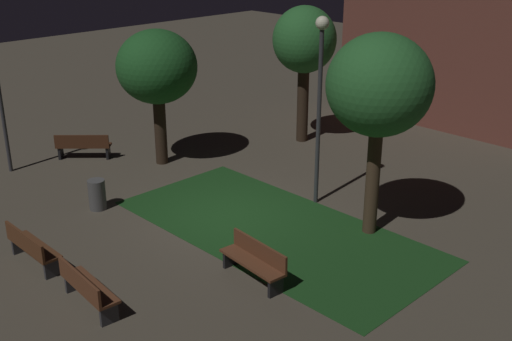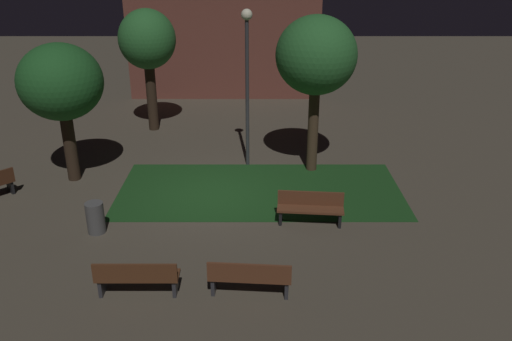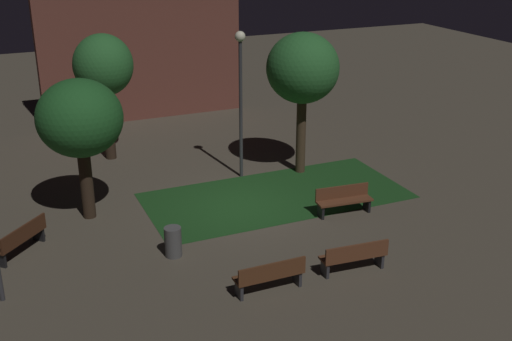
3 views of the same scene
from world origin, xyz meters
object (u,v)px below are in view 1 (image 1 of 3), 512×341
object	(u,v)px
bench_by_lamp	(83,145)
bench_corner	(255,260)
tree_back_left	(157,68)
bench_path_side	(31,247)
bench_near_trees	(86,287)
lamp_post_near_wall	(320,83)
tree_back_right	(379,87)
tree_tall_center	(304,42)
trash_bin	(97,195)

from	to	relation	value
bench_by_lamp	bench_corner	distance (m)	9.63
bench_corner	tree_back_left	world-z (taller)	tree_back_left
bench_path_side	bench_near_trees	distance (m)	2.43
lamp_post_near_wall	tree_back_right	bearing A→B (deg)	-10.94
tree_tall_center	bench_corner	bearing A→B (deg)	-54.42
bench_corner	lamp_post_near_wall	bearing A→B (deg)	113.06
trash_bin	lamp_post_near_wall	bearing A→B (deg)	49.83
bench_path_side	trash_bin	world-z (taller)	bench_path_side
bench_near_trees	tree_tall_center	size ratio (longest dim) A/B	0.38
bench_by_lamp	tree_tall_center	bearing A→B (deg)	60.13
bench_corner	trash_bin	size ratio (longest dim) A/B	2.14
bench_by_lamp	bench_corner	size ratio (longest dim) A/B	0.89
bench_near_trees	tree_back_left	bearing A→B (deg)	133.04
bench_by_lamp	tree_back_right	distance (m)	10.77
tree_back_left	tree_back_right	bearing A→B (deg)	5.88
bench_path_side	tree_tall_center	size ratio (longest dim) A/B	0.37
bench_path_side	trash_bin	size ratio (longest dim) A/B	2.10
tree_back_left	lamp_post_near_wall	xyz separation A→B (m)	(5.64, 1.22, 0.31)
bench_corner	tree_back_right	size ratio (longest dim) A/B	0.36
tree_tall_center	lamp_post_near_wall	bearing A→B (deg)	-44.11
bench_path_side	bench_near_trees	xyz separation A→B (m)	(2.43, 0.00, 0.00)
bench_near_trees	bench_by_lamp	xyz separation A→B (m)	(-7.93, 4.54, 0.00)
tree_back_left	bench_path_side	bearing A→B (deg)	-61.57
tree_back_left	tree_tall_center	world-z (taller)	tree_tall_center
bench_by_lamp	lamp_post_near_wall	distance (m)	8.82
bench_corner	lamp_post_near_wall	size ratio (longest dim) A/B	0.35
bench_path_side	trash_bin	xyz separation A→B (m)	(-1.67, 2.75, -0.05)
tree_back_left	bench_by_lamp	bearing A→B (deg)	-142.23
tree_tall_center	trash_bin	bearing A→B (deg)	-90.11
bench_path_side	bench_corner	distance (m)	5.20
tree_back_right	tree_back_left	bearing A→B (deg)	-174.12
tree_back_left	bench_near_trees	bearing A→B (deg)	-46.96
bench_near_trees	lamp_post_near_wall	distance (m)	8.01
bench_corner	trash_bin	xyz separation A→B (m)	(-5.72, -0.52, -0.05)
lamp_post_near_wall	bench_by_lamp	bearing A→B (deg)	-159.67
lamp_post_near_wall	trash_bin	bearing A→B (deg)	-130.17
bench_corner	tree_back_left	bearing A→B (deg)	158.37
bench_path_side	bench_by_lamp	bearing A→B (deg)	140.41
bench_path_side	bench_by_lamp	size ratio (longest dim) A/B	1.11
tree_back_right	tree_tall_center	xyz separation A→B (m)	(-6.10, 4.23, -0.24)
bench_corner	tree_back_left	xyz separation A→B (m)	(-7.41, 2.94, 2.69)
tree_back_left	trash_bin	bearing A→B (deg)	-63.95
bench_path_side	tree_back_left	xyz separation A→B (m)	(-3.36, 6.20, 2.69)
tree_tall_center	trash_bin	size ratio (longest dim) A/B	5.62
bench_corner	tree_tall_center	size ratio (longest dim) A/B	0.38
bench_near_trees	tree_tall_center	bearing A→B (deg)	109.98
lamp_post_near_wall	trash_bin	distance (m)	6.84
bench_corner	tree_back_right	xyz separation A→B (m)	(0.40, 3.74, 3.34)
bench_near_trees	bench_corner	xyz separation A→B (m)	(1.62, 3.26, 0.00)
tree_back_left	lamp_post_near_wall	size ratio (longest dim) A/B	0.84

